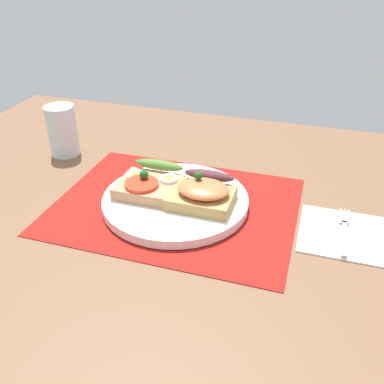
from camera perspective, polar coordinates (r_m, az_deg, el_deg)
ground_plane at (r=74.84cm, az=-2.19°, el=-2.89°), size 120.00×90.00×3.20cm
placemat at (r=73.88cm, az=-2.22°, el=-1.77°), size 41.35×31.73×0.30cm
plate at (r=73.38cm, az=-2.23°, el=-1.16°), size 25.27×25.27×1.55cm
sandwich_egg_tomato at (r=74.41cm, az=-5.68°, el=1.22°), size 10.52×10.45×4.25cm
sandwich_salmon at (r=70.35cm, az=1.48°, el=-0.04°), size 10.51×9.86×5.53cm
napkin at (r=70.88cm, az=19.80°, el=-5.30°), size 13.65×13.22×0.60cm
fork at (r=70.97cm, az=19.86°, el=-4.80°), size 1.62×12.82×0.32cm
drinking_glass at (r=94.01cm, az=-17.07°, el=7.92°), size 6.19×6.19×10.72cm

